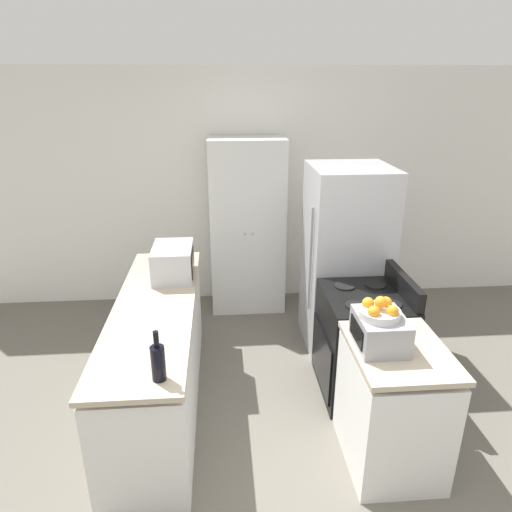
{
  "coord_description": "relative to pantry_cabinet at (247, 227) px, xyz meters",
  "views": [
    {
      "loc": [
        -0.29,
        -1.91,
        2.46
      ],
      "look_at": [
        0.0,
        1.71,
        1.05
      ],
      "focal_mm": 32.0,
      "sensor_mm": 36.0,
      "label": 1
    }
  ],
  "objects": [
    {
      "name": "toaster_oven",
      "position": [
        0.69,
        -2.33,
        0.03
      ],
      "size": [
        0.3,
        0.36,
        0.21
      ],
      "color": "#939399",
      "rests_on": "counter_right"
    },
    {
      "name": "pantry_cabinet",
      "position": [
        0.0,
        0.0,
        0.0
      ],
      "size": [
        0.81,
        0.51,
        1.9
      ],
      "color": "silver",
      "rests_on": "ground_plane"
    },
    {
      "name": "wine_bottle",
      "position": [
        -0.65,
        -2.58,
        0.04
      ],
      "size": [
        0.08,
        0.08,
        0.31
      ],
      "color": "black",
      "rests_on": "counter_left"
    },
    {
      "name": "wall_back",
      "position": [
        0.01,
        0.29,
        0.35
      ],
      "size": [
        7.0,
        0.06,
        2.6
      ],
      "color": "white",
      "rests_on": "ground_plane"
    },
    {
      "name": "counter_right",
      "position": [
        0.82,
        -2.38,
        -0.53
      ],
      "size": [
        0.6,
        0.75,
        0.88
      ],
      "color": "silver",
      "rests_on": "ground_plane"
    },
    {
      "name": "fruit_bowl",
      "position": [
        0.68,
        -2.34,
        0.18
      ],
      "size": [
        0.26,
        0.26,
        0.14
      ],
      "color": "silver",
      "rests_on": "toaster_oven"
    },
    {
      "name": "refrigerator",
      "position": [
        0.87,
        -0.85,
        -0.08
      ],
      "size": [
        0.74,
        0.76,
        1.75
      ],
      "color": "#B7B7BC",
      "rests_on": "ground_plane"
    },
    {
      "name": "counter_left",
      "position": [
        -0.8,
        -1.65,
        -0.53
      ],
      "size": [
        0.6,
        2.19,
        0.88
      ],
      "color": "silver",
      "rests_on": "ground_plane"
    },
    {
      "name": "stove",
      "position": [
        0.84,
        -1.62,
        -0.5
      ],
      "size": [
        0.66,
        0.72,
        1.04
      ],
      "color": "black",
      "rests_on": "ground_plane"
    },
    {
      "name": "microwave",
      "position": [
        -0.7,
        -1.14,
        0.07
      ],
      "size": [
        0.34,
        0.47,
        0.27
      ],
      "color": "#B2B2B7",
      "rests_on": "counter_left"
    }
  ]
}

